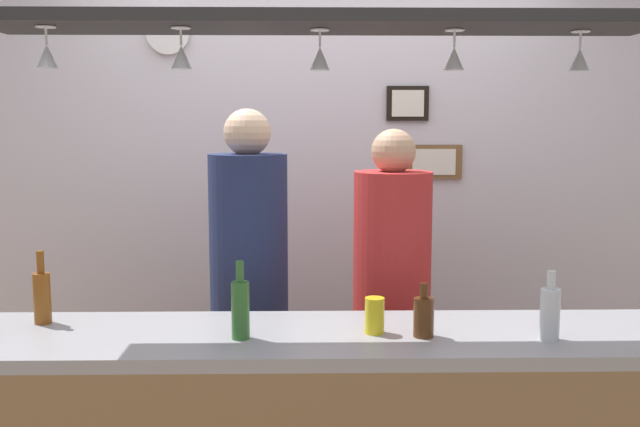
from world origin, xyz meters
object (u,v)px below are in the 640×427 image
object	(u,v)px
bottle_beer_green_import	(240,308)
picture_frame_lower_pair	(434,162)
person_left_navy_shirt	(249,266)
drink_can	(375,315)
bottle_soda_clear	(550,312)
wall_clock	(168,33)
bottle_beer_amber_tall	(42,296)
picture_frame_upper_small	(408,103)
person_right_red_shirt	(392,278)
bottle_beer_brown_stubby	(424,316)

from	to	relation	value
bottle_beer_green_import	picture_frame_lower_pair	bearing A→B (deg)	58.89
person_left_navy_shirt	picture_frame_lower_pair	bearing A→B (deg)	37.01
bottle_beer_green_import	drink_can	xyz separation A→B (m)	(0.45, 0.05, -0.04)
bottle_soda_clear	wall_clock	size ratio (longest dim) A/B	1.05
bottle_beer_green_import	bottle_beer_amber_tall	world-z (taller)	same
picture_frame_lower_pair	picture_frame_upper_small	size ratio (longest dim) A/B	1.36
person_left_navy_shirt	person_right_red_shirt	world-z (taller)	person_left_navy_shirt
bottle_beer_amber_tall	picture_frame_upper_small	world-z (taller)	picture_frame_upper_small
person_left_navy_shirt	wall_clock	world-z (taller)	wall_clock
bottle_beer_amber_tall	drink_can	size ratio (longest dim) A/B	2.13
bottle_soda_clear	bottle_beer_amber_tall	bearing A→B (deg)	172.52
wall_clock	bottle_soda_clear	bearing A→B (deg)	-44.94
drink_can	wall_clock	size ratio (longest dim) A/B	0.55
bottle_beer_brown_stubby	wall_clock	xyz separation A→B (m)	(-1.10, 1.46, 1.09)
person_right_red_shirt	picture_frame_lower_pair	size ratio (longest dim) A/B	5.46
bottle_beer_green_import	drink_can	size ratio (longest dim) A/B	2.13
person_left_navy_shirt	picture_frame_upper_small	distance (m)	1.27
bottle_beer_amber_tall	picture_frame_lower_pair	world-z (taller)	picture_frame_lower_pair
drink_can	picture_frame_lower_pair	world-z (taller)	picture_frame_lower_pair
bottle_soda_clear	picture_frame_upper_small	bearing A→B (deg)	99.92
person_left_navy_shirt	picture_frame_upper_small	size ratio (longest dim) A/B	7.84
bottle_beer_amber_tall	bottle_beer_green_import	bearing A→B (deg)	-15.15
bottle_beer_green_import	wall_clock	distance (m)	1.88
bottle_beer_green_import	picture_frame_lower_pair	world-z (taller)	picture_frame_lower_pair
person_left_navy_shirt	picture_frame_lower_pair	world-z (taller)	person_left_navy_shirt
bottle_beer_green_import	bottle_beer_amber_tall	size ratio (longest dim) A/B	1.00
person_left_navy_shirt	bottle_beer_brown_stubby	size ratio (longest dim) A/B	9.58
person_right_red_shirt	wall_clock	size ratio (longest dim) A/B	7.45
person_right_red_shirt	picture_frame_lower_pair	xyz separation A→B (m)	(0.30, 0.70, 0.47)
drink_can	bottle_beer_brown_stubby	bearing A→B (deg)	-14.88
person_right_red_shirt	bottle_beer_green_import	xyz separation A→B (m)	(-0.59, -0.78, 0.08)
bottle_soda_clear	drink_can	distance (m)	0.57
bottle_beer_amber_tall	wall_clock	world-z (taller)	wall_clock
person_left_navy_shirt	bottle_soda_clear	world-z (taller)	person_left_navy_shirt
picture_frame_lower_pair	wall_clock	bearing A→B (deg)	-179.74
bottle_soda_clear	person_right_red_shirt	bearing A→B (deg)	117.38
person_left_navy_shirt	bottle_beer_amber_tall	distance (m)	0.90
bottle_beer_brown_stubby	person_right_red_shirt	bearing A→B (deg)	91.05
picture_frame_lower_pair	bottle_beer_brown_stubby	bearing A→B (deg)	-101.01
bottle_soda_clear	wall_clock	bearing A→B (deg)	135.06
bottle_beer_brown_stubby	picture_frame_upper_small	world-z (taller)	picture_frame_upper_small
person_right_red_shirt	drink_can	xyz separation A→B (m)	(-0.14, -0.72, 0.03)
picture_frame_lower_pair	bottle_beer_green_import	bearing A→B (deg)	-121.11
person_left_navy_shirt	bottle_soda_clear	distance (m)	1.32
person_left_navy_shirt	drink_can	xyz separation A→B (m)	(0.48, -0.72, -0.02)
person_left_navy_shirt	bottle_soda_clear	bearing A→B (deg)	-37.73
person_left_navy_shirt	wall_clock	bearing A→B (deg)	123.53
picture_frame_lower_pair	person_left_navy_shirt	bearing A→B (deg)	-142.99
wall_clock	person_right_red_shirt	bearing A→B (deg)	-32.51
bottle_beer_brown_stubby	picture_frame_lower_pair	size ratio (longest dim) A/B	0.60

